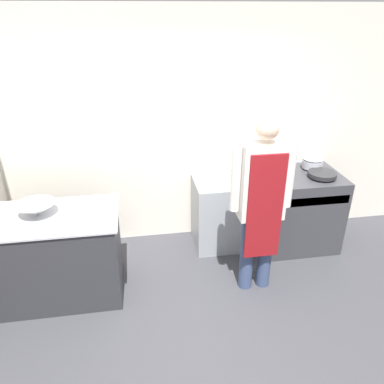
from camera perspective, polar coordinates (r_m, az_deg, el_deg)
ground_plane at (r=3.51m, az=1.36°, el=-22.58°), size 14.00×14.00×0.00m
wall_back at (r=4.37m, az=-2.96°, el=9.03°), size 8.00×0.05×2.70m
prep_counter at (r=3.96m, az=-19.74°, el=-9.08°), size 1.24×0.76×0.90m
stove at (r=4.69m, az=15.72°, el=-2.51°), size 0.89×0.74×0.94m
fridge_unit at (r=4.53m, az=4.93°, el=-3.20°), size 0.72×0.57×0.84m
person_cook at (r=3.58m, az=10.52°, el=-0.99°), size 0.60×0.24×1.81m
mixing_bowl at (r=3.78m, az=-22.66°, el=-2.41°), size 0.37×0.37×0.12m
stock_pot at (r=4.47m, az=13.65°, el=4.99°), size 0.27×0.27×0.27m
saute_pan at (r=4.46m, az=19.24°, el=2.58°), size 0.32×0.32×0.05m
sauce_pot at (r=4.65m, az=17.90°, el=4.33°), size 0.24×0.24×0.13m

